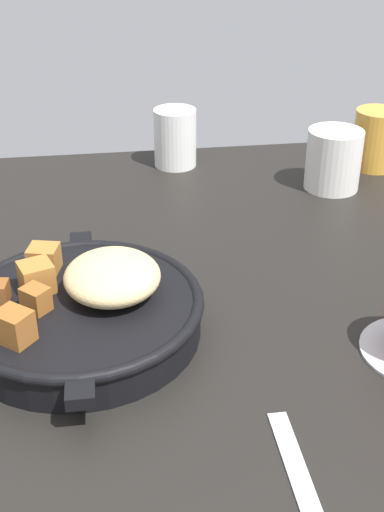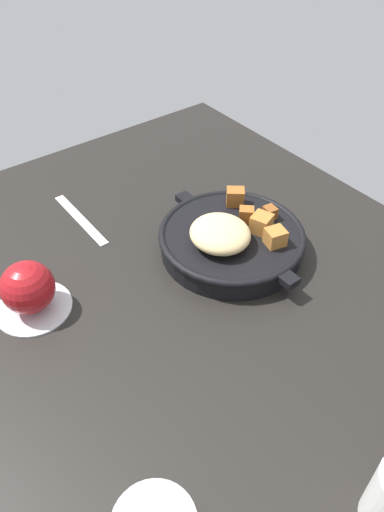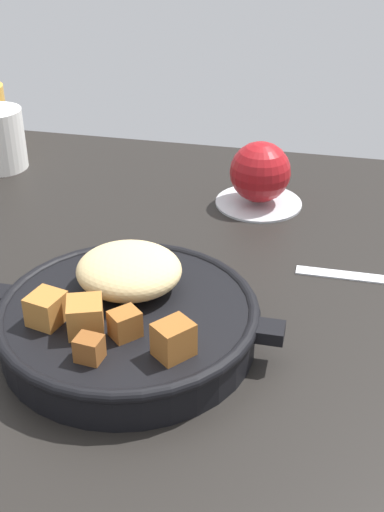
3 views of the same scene
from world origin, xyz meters
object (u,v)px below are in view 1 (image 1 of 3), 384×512
white_creamer_pitcher (175,138)px  juice_glass_amber (376,139)px  butter_knife (306,496)px  ceramic_mug_white (333,160)px  cast_iron_skillet (83,308)px

white_creamer_pitcher → juice_glass_amber: bearing=80.5°
butter_knife → ceramic_mug_white: size_ratio=2.04×
ceramic_mug_white → juice_glass_amber: bearing=126.8°
ceramic_mug_white → white_creamer_pitcher: white_creamer_pitcher is taller
cast_iron_skillet → ceramic_mug_white: ceramic_mug_white is taller
ceramic_mug_white → juice_glass_amber: juice_glass_amber is taller
butter_knife → white_creamer_pitcher: white_creamer_pitcher is taller
butter_knife → ceramic_mug_white: (-52.94, 19.22, 4.09)cm
juice_glass_amber → white_creamer_pitcher: bearing=-99.5°
white_creamer_pitcher → cast_iron_skillet: bearing=-18.5°
ceramic_mug_white → juice_glass_amber: 11.08cm
butter_knife → juice_glass_amber: 66.00cm
ceramic_mug_white → white_creamer_pitcher: (-11.65, -21.06, 0.12)cm
cast_iron_skillet → ceramic_mug_white: 46.31cm
ceramic_mug_white → cast_iron_skillet: bearing=-49.2°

